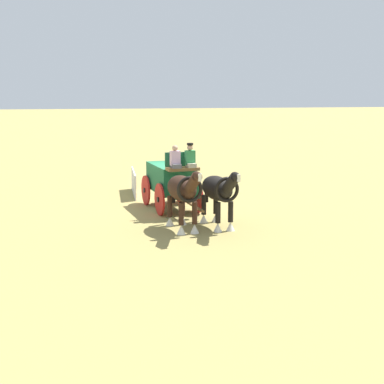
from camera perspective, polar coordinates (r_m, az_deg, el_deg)
The scene contains 5 objects.
ground_plane at distance 24.39m, azimuth -2.04°, elevation -1.59°, with size 220.00×220.00×0.00m, color #9E8C4C.
show_wagon at distance 24.01m, azimuth -1.94°, elevation 1.21°, with size 5.74×2.12×2.82m.
draft_horse_near at distance 20.88m, azimuth 2.55°, elevation 0.13°, with size 3.10×1.16×2.20m.
draft_horse_off at distance 20.45m, azimuth -0.85°, elevation 0.09°, with size 2.99×1.16×2.27m.
sponsor_banner at distance 27.55m, azimuth -5.58°, elevation 0.88°, with size 3.20×0.06×1.10m, color silver.
Camera 1 is at (23.66, -3.28, 4.94)m, focal length 55.81 mm.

